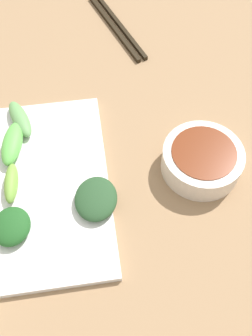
# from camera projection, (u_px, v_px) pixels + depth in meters

# --- Properties ---
(tabletop) EXTENTS (2.10, 2.10, 0.02)m
(tabletop) POSITION_uv_depth(u_px,v_px,m) (120.00, 181.00, 0.60)
(tabletop) COLOR #987653
(tabletop) RESTS_ON ground
(sauce_bowl) EXTENTS (0.12, 0.12, 0.04)m
(sauce_bowl) POSITION_uv_depth(u_px,v_px,m) (203.00, 161.00, 0.58)
(sauce_bowl) COLOR silver
(sauce_bowl) RESTS_ON tabletop
(serving_plate) EXTENTS (0.18, 0.32, 0.01)m
(serving_plate) POSITION_uv_depth(u_px,v_px,m) (49.00, 185.00, 0.58)
(serving_plate) COLOR white
(serving_plate) RESTS_ON tabletop
(broccoli_leafy_0) EXTENTS (0.06, 0.06, 0.02)m
(broccoli_leafy_0) POSITION_uv_depth(u_px,v_px,m) (11.00, 226.00, 0.52)
(broccoli_leafy_0) COLOR #1F5521
(broccoli_leafy_0) RESTS_ON serving_plate
(broccoli_stalk_1) EXTENTS (0.04, 0.09, 0.02)m
(broccoli_stalk_1) POSITION_uv_depth(u_px,v_px,m) (12.00, 143.00, 0.60)
(broccoli_stalk_1) COLOR #5EB94C
(broccoli_stalk_1) RESTS_ON serving_plate
(broccoli_stalk_2) EXTENTS (0.02, 0.07, 0.02)m
(broccoli_stalk_2) POSITION_uv_depth(u_px,v_px,m) (11.00, 185.00, 0.56)
(broccoli_stalk_2) COLOR #73A73E
(broccoli_stalk_2) RESTS_ON serving_plate
(broccoli_stalk_3) EXTENTS (0.05, 0.09, 0.02)m
(broccoli_stalk_3) POSITION_uv_depth(u_px,v_px,m) (20.00, 119.00, 0.63)
(broccoli_stalk_3) COLOR #649E58
(broccoli_stalk_3) RESTS_ON serving_plate
(broccoli_leafy_4) EXTENTS (0.07, 0.08, 0.02)m
(broccoli_leafy_4) POSITION_uv_depth(u_px,v_px,m) (96.00, 199.00, 0.55)
(broccoli_leafy_4) COLOR #274A28
(broccoli_leafy_4) RESTS_ON serving_plate
(chopsticks) EXTENTS (0.10, 0.23, 0.01)m
(chopsticks) POSITION_uv_depth(u_px,v_px,m) (117.00, 26.00, 0.78)
(chopsticks) COLOR black
(chopsticks) RESTS_ON tabletop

